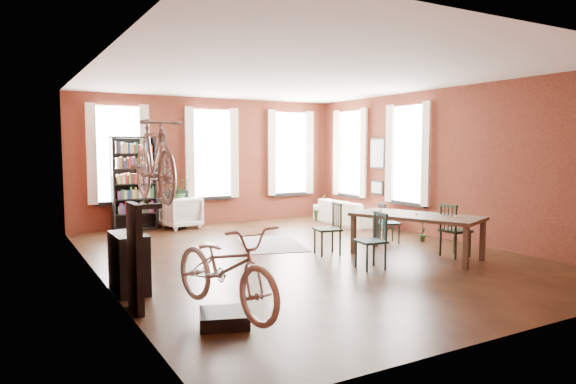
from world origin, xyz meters
TOP-DOWN VIEW (x-y plane):
  - room at (0.25, 0.62)m, footprint 9.00×9.04m
  - dining_table at (1.67, -1.15)m, footprint 1.79×2.44m
  - dining_chair_a at (0.39, -1.47)m, footprint 0.46×0.46m
  - dining_chair_b at (0.41, -0.21)m, footprint 0.51×0.51m
  - dining_chair_c at (2.30, -1.48)m, footprint 0.44×0.44m
  - dining_chair_d at (2.16, 0.14)m, footprint 0.47×0.47m
  - bookshelf at (-2.00, 4.30)m, footprint 1.00×0.32m
  - white_armchair at (-0.96, 4.10)m, footprint 0.93×0.89m
  - cream_sofa at (2.95, 2.60)m, footprint 0.61×2.08m
  - striped_rug at (-0.03, 1.15)m, footprint 1.59×2.07m
  - bike_trainer at (-2.67, -2.74)m, footprint 0.67×0.67m
  - bike_wall_rack at (-3.40, -1.80)m, footprint 0.16×0.60m
  - console_table at (-3.28, -0.90)m, footprint 0.40×0.80m
  - plant_stand at (-0.93, 4.25)m, footprint 0.35×0.35m
  - plant_by_sofa at (2.67, 3.51)m, footprint 0.58×0.78m
  - plant_small at (2.88, -0.08)m, footprint 0.48×0.51m
  - bicycle_floor at (-2.66, -2.78)m, footprint 0.83×1.10m
  - bicycle_hung at (-3.15, -1.80)m, footprint 0.47×1.00m
  - plant_on_stand at (-0.95, 4.26)m, footprint 0.72×0.76m

SIDE VIEW (x-z plane):
  - striped_rug at x=-0.03m, z-range 0.00..0.01m
  - bike_trainer at x=-2.67m, z-range 0.00..0.15m
  - plant_small at x=2.88m, z-range 0.00..0.17m
  - plant_by_sofa at x=2.67m, z-range 0.00..0.31m
  - plant_stand at x=-0.93m, z-range 0.00..0.57m
  - dining_table at x=1.67m, z-range 0.00..0.76m
  - console_table at x=-3.28m, z-range 0.00..0.80m
  - cream_sofa at x=2.95m, z-range 0.00..0.81m
  - dining_chair_d at x=2.16m, z-range 0.00..0.82m
  - white_armchair at x=-0.96m, z-range 0.00..0.84m
  - dining_chair_a at x=0.39m, z-range 0.00..0.90m
  - dining_chair_b at x=0.41m, z-range 0.00..0.94m
  - dining_chair_c at x=2.30m, z-range 0.00..0.95m
  - bike_wall_rack at x=-3.40m, z-range 0.00..1.30m
  - plant_on_stand at x=-0.95m, z-range 0.57..1.05m
  - bicycle_floor at x=-2.66m, z-range 0.15..2.04m
  - bookshelf at x=-2.00m, z-range 0.00..2.20m
  - bicycle_hung at x=-3.15m, z-range 1.30..2.96m
  - room at x=0.25m, z-range 0.53..3.75m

